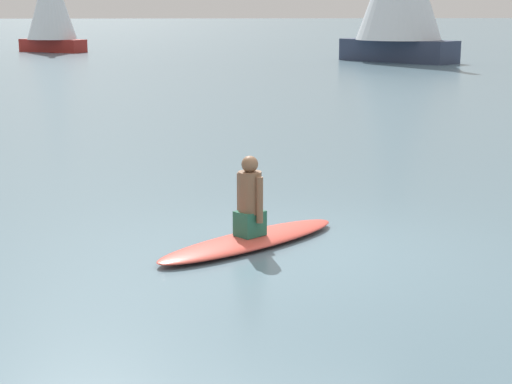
% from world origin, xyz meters
% --- Properties ---
extents(ground_plane, '(400.00, 400.00, 0.00)m').
position_xyz_m(ground_plane, '(0.00, 0.00, 0.00)').
color(ground_plane, slate).
extents(surfboard, '(2.60, 2.27, 0.13)m').
position_xyz_m(surfboard, '(0.61, -0.26, 0.06)').
color(surfboard, '#D84C3F').
rests_on(surfboard, ground).
extents(person_paddler, '(0.42, 0.41, 0.98)m').
position_xyz_m(person_paddler, '(0.61, -0.26, 0.57)').
color(person_paddler, '#26664C').
rests_on(person_paddler, surfboard).
extents(sailboat_near_left, '(4.53, 4.33, 6.60)m').
position_xyz_m(sailboat_near_left, '(9.87, -45.38, 3.11)').
color(sailboat_near_left, maroon).
rests_on(sailboat_near_left, ground).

